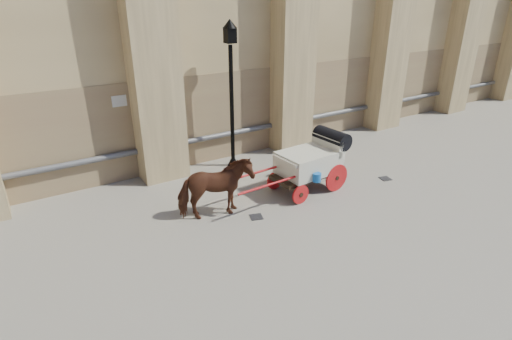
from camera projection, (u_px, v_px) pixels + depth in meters
ground at (250, 215)px, 10.49m from camera, size 90.00×90.00×0.00m
horse at (215, 189)px, 10.13m from camera, size 2.02×1.20×1.59m
carriage at (312, 160)px, 11.64m from camera, size 3.91×1.43×1.69m
street_lamp at (231, 92)px, 12.59m from camera, size 0.44×0.44×4.69m
drain_grate_near at (256, 217)px, 10.41m from camera, size 0.40×0.40×0.01m
drain_grate_far at (385, 179)px, 12.59m from camera, size 0.39×0.39×0.01m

